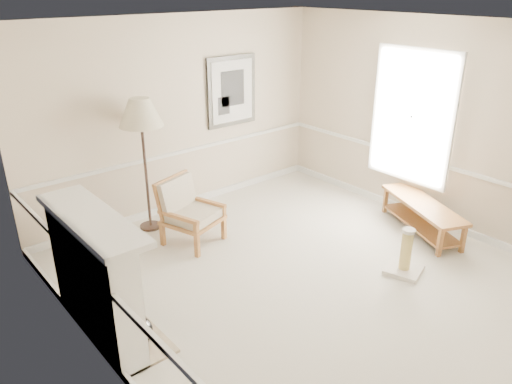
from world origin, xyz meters
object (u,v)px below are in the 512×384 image
Objects in this scene: floor_lamp at (141,116)px; armchair at (187,208)px; bench at (422,212)px; floor_vase at (138,332)px; scratching_post at (405,259)px.

armchair is at bearing -72.82° from floor_lamp.
floor_lamp reaches higher than armchair.
armchair is 0.47× the size of floor_lamp.
bench is at bearing -41.54° from floor_lamp.
armchair is 3.30m from bench.
floor_lamp is (1.34, 2.20, 1.50)m from floor_vase.
bench is 2.69× the size of scratching_post.
floor_vase is at bearing -121.35° from floor_lamp.
floor_lamp reaches higher than bench.
floor_vase is 4.26m from bench.
floor_vase is 2.98m from floor_lamp.
floor_lamp is at bearing 138.46° from bench.
floor_lamp reaches higher than scratching_post.
scratching_post is (-1.11, -0.50, -0.11)m from bench.
floor_lamp is 3.22× the size of scratching_post.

